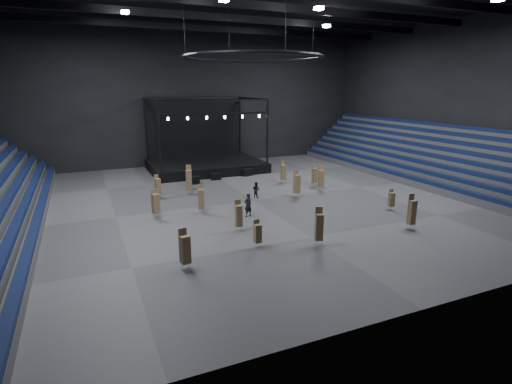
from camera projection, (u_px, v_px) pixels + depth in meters
name	position (u px, v px, depth m)	size (l,w,h in m)	color
floor	(253.00, 201.00, 38.09)	(50.00, 50.00, 0.00)	#4B4B4E
wall_back	(192.00, 98.00, 54.36)	(50.00, 0.20, 18.00)	black
wall_front	(446.00, 124.00, 17.20)	(50.00, 0.20, 18.00)	black
wall_right	(454.00, 100.00, 45.50)	(0.20, 42.00, 18.00)	black
bleachers_right	(433.00, 164.00, 46.57)	(7.20, 40.00, 6.40)	#49494C
stage	(204.00, 158.00, 52.09)	(14.00, 10.00, 9.20)	black
truss_ring	(253.00, 57.00, 34.76)	(12.30, 12.30, 5.15)	black
roof_girders	(253.00, 5.00, 33.68)	(49.00, 30.35, 0.70)	black
floodlights	(274.00, 4.00, 30.29)	(28.60, 16.60, 0.25)	white
flight_case_left	(194.00, 180.00, 44.43)	(1.30, 0.65, 0.87)	black
flight_case_mid	(216.00, 177.00, 46.49)	(1.14, 0.57, 0.76)	black
flight_case_right	(248.00, 172.00, 48.59)	(1.32, 0.66, 0.88)	black
chair_stack_0	(283.00, 172.00, 44.55)	(0.51, 0.51, 2.53)	silver
chair_stack_1	(189.00, 179.00, 41.90)	(0.48, 0.48, 2.12)	silver
chair_stack_2	(156.00, 203.00, 32.63)	(0.64, 0.64, 2.50)	silver
chair_stack_3	(321.00, 178.00, 41.42)	(0.68, 0.68, 2.63)	silver
chair_stack_4	(412.00, 211.00, 30.21)	(0.52, 0.52, 2.75)	silver
chair_stack_5	(391.00, 199.00, 34.90)	(0.52, 0.52, 1.89)	silver
chair_stack_6	(257.00, 233.00, 26.78)	(0.45, 0.45, 1.95)	silver
chair_stack_7	(321.00, 175.00, 43.23)	(0.54, 0.54, 2.45)	silver
chair_stack_8	(201.00, 199.00, 33.99)	(0.61, 0.61, 2.54)	silver
chair_stack_9	(185.00, 249.00, 23.43)	(0.64, 0.64, 2.57)	silver
chair_stack_10	(319.00, 226.00, 27.00)	(0.65, 0.65, 2.72)	silver
chair_stack_11	(239.00, 215.00, 29.77)	(0.51, 0.51, 2.41)	silver
chair_stack_12	(189.00, 180.00, 39.77)	(0.69, 0.69, 3.03)	silver
chair_stack_13	(297.00, 183.00, 38.93)	(0.54, 0.54, 2.70)	silver
chair_stack_14	(158.00, 186.00, 38.66)	(0.60, 0.60, 2.33)	silver
chair_stack_15	(314.00, 175.00, 43.22)	(0.52, 0.52, 2.43)	silver
man_center	(248.00, 205.00, 33.22)	(0.73, 0.48, 2.00)	black
crew_member	(256.00, 190.00, 38.93)	(0.76, 0.59, 1.56)	black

